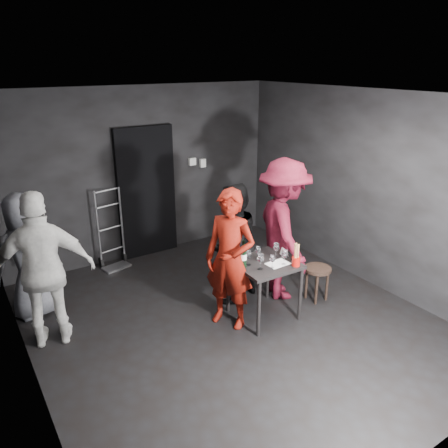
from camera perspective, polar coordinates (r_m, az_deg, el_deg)
floor at (r=5.57m, az=0.96°, el=-12.50°), size 4.50×5.00×0.02m
ceiling at (r=4.67m, az=1.17°, el=16.42°), size 4.50×5.00×0.02m
wall_back at (r=7.08m, az=-10.42°, el=6.50°), size 4.50×0.04×2.70m
wall_front at (r=3.40m, az=25.90°, el=-11.62°), size 4.50×0.04×2.70m
wall_left at (r=4.23m, az=-25.23°, el=-5.12°), size 0.04×5.00×2.70m
wall_right at (r=6.43m, az=17.95°, el=4.39°), size 0.04×5.00×2.70m
doorway at (r=7.10m, az=-10.07°, el=4.06°), size 0.95×0.10×2.10m
wallbox_upper at (r=7.37m, az=-4.18°, el=8.14°), size 0.12×0.06×0.12m
wallbox_lower at (r=7.47m, az=-2.82°, el=7.96°), size 0.10×0.06×0.14m
hand_truck at (r=7.02m, az=-14.24°, el=-3.66°), size 0.42×0.35×1.25m
tasting_table at (r=5.38m, az=5.30°, el=-5.85°), size 0.72×0.72×0.75m
stool at (r=5.96m, az=12.12°, el=-6.40°), size 0.35×0.35×0.47m
server_red at (r=5.07m, az=0.77°, el=-3.51°), size 0.75×0.84×1.93m
woman_black at (r=5.66m, az=1.17°, el=-2.10°), size 0.94×0.74×1.71m
man_maroon at (r=5.70m, az=7.88°, el=1.56°), size 1.20×1.70×2.40m
bystander_cream at (r=5.07m, az=-22.65°, el=-3.86°), size 1.38×0.94×2.16m
bystander_grey at (r=5.82m, az=-24.26°, el=-3.35°), size 0.92×0.65×1.71m
tasting_mat at (r=5.30m, az=7.04°, el=-5.16°), size 0.28×0.19×0.00m
wine_glass_a at (r=5.10m, az=4.79°, el=-4.82°), size 0.10×0.10×0.22m
wine_glass_b at (r=5.19m, az=3.21°, el=-4.37°), size 0.08×0.08×0.20m
wine_glass_c at (r=5.33m, az=4.48°, el=-3.75°), size 0.09×0.09×0.19m
wine_glass_d at (r=5.14m, az=6.32°, el=-4.86°), size 0.09×0.09×0.18m
wine_glass_e at (r=5.24m, az=7.89°, el=-4.26°), size 0.08×0.08×0.20m
wine_glass_f at (r=5.39m, az=6.83°, el=-3.40°), size 0.11×0.11×0.22m
wine_bottle at (r=5.14m, az=2.54°, el=-4.30°), size 0.08×0.08×0.33m
breadstick_cup at (r=5.22m, az=9.43°, el=-4.03°), size 0.10×0.10×0.30m
reserved_card at (r=5.50m, az=7.77°, el=-3.68°), size 0.09×0.13×0.09m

